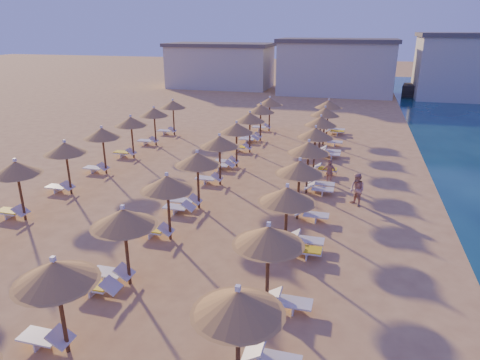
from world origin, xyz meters
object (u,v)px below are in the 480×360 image
(beachgoer_c, at_px, (329,172))
(beachgoer_b, at_px, (357,190))
(parasol_row_east, at_px, (300,168))
(parasol_row_west, at_px, (197,160))

(beachgoer_c, distance_m, beachgoer_b, 3.21)
(beachgoer_c, bearing_deg, parasol_row_east, -85.34)
(parasol_row_west, relative_size, beachgoer_b, 22.03)
(parasol_row_west, height_order, beachgoer_b, parasol_row_west)
(beachgoer_c, relative_size, beachgoer_b, 0.88)
(parasol_row_east, height_order, beachgoer_c, parasol_row_east)
(beachgoer_c, height_order, beachgoer_b, beachgoer_b)
(parasol_row_east, height_order, beachgoer_b, parasol_row_east)
(parasol_row_west, bearing_deg, beachgoer_c, 40.53)
(parasol_row_east, xyz_separation_m, parasol_row_west, (-5.07, 0.00, 0.00))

